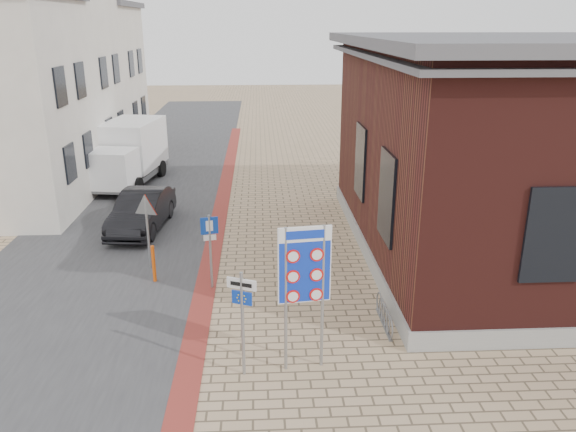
{
  "coord_description": "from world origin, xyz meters",
  "views": [
    {
      "loc": [
        -0.39,
        -10.05,
        7.16
      ],
      "look_at": [
        0.36,
        4.3,
        2.2
      ],
      "focal_mm": 35.0,
      "sensor_mm": 36.0,
      "label": 1
    }
  ],
  "objects_px": {
    "sedan": "(142,211)",
    "box_truck": "(128,153)",
    "essen_sign": "(242,308)",
    "parking_sign": "(210,240)",
    "bollard": "(154,264)",
    "border_sign": "(305,268)"
  },
  "relations": [
    {
      "from": "sedan",
      "to": "box_truck",
      "type": "height_order",
      "value": "box_truck"
    },
    {
      "from": "sedan",
      "to": "box_truck",
      "type": "distance_m",
      "value": 6.55
    },
    {
      "from": "essen_sign",
      "to": "parking_sign",
      "type": "height_order",
      "value": "essen_sign"
    },
    {
      "from": "sedan",
      "to": "essen_sign",
      "type": "distance_m",
      "value": 10.03
    },
    {
      "from": "box_truck",
      "to": "sedan",
      "type": "bearing_deg",
      "value": -64.94
    },
    {
      "from": "box_truck",
      "to": "essen_sign",
      "type": "xyz_separation_m",
      "value": [
        5.67,
        -15.46,
        0.11
      ]
    },
    {
      "from": "box_truck",
      "to": "parking_sign",
      "type": "bearing_deg",
      "value": -58.28
    },
    {
      "from": "sedan",
      "to": "essen_sign",
      "type": "height_order",
      "value": "essen_sign"
    },
    {
      "from": "essen_sign",
      "to": "bollard",
      "type": "xyz_separation_m",
      "value": [
        -2.7,
        4.7,
        -1.02
      ]
    },
    {
      "from": "sedan",
      "to": "bollard",
      "type": "distance_m",
      "value": 4.66
    },
    {
      "from": "border_sign",
      "to": "bollard",
      "type": "xyz_separation_m",
      "value": [
        -4.0,
        4.5,
        -1.82
      ]
    },
    {
      "from": "box_truck",
      "to": "bollard",
      "type": "xyz_separation_m",
      "value": [
        2.97,
        -10.76,
        -0.9
      ]
    },
    {
      "from": "border_sign",
      "to": "essen_sign",
      "type": "bearing_deg",
      "value": -178.71
    },
    {
      "from": "box_truck",
      "to": "border_sign",
      "type": "height_order",
      "value": "border_sign"
    },
    {
      "from": "box_truck",
      "to": "parking_sign",
      "type": "height_order",
      "value": "box_truck"
    },
    {
      "from": "sedan",
      "to": "box_truck",
      "type": "xyz_separation_m",
      "value": [
        -1.78,
        6.26,
        0.76
      ]
    },
    {
      "from": "bollard",
      "to": "parking_sign",
      "type": "bearing_deg",
      "value": -16.39
    },
    {
      "from": "sedan",
      "to": "essen_sign",
      "type": "xyz_separation_m",
      "value": [
        3.89,
        -9.2,
        0.88
      ]
    },
    {
      "from": "box_truck",
      "to": "essen_sign",
      "type": "height_order",
      "value": "box_truck"
    },
    {
      "from": "sedan",
      "to": "border_sign",
      "type": "bearing_deg",
      "value": -54.33
    },
    {
      "from": "parking_sign",
      "to": "box_truck",
      "type": "bearing_deg",
      "value": 100.17
    },
    {
      "from": "parking_sign",
      "to": "essen_sign",
      "type": "bearing_deg",
      "value": -88.98
    }
  ]
}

